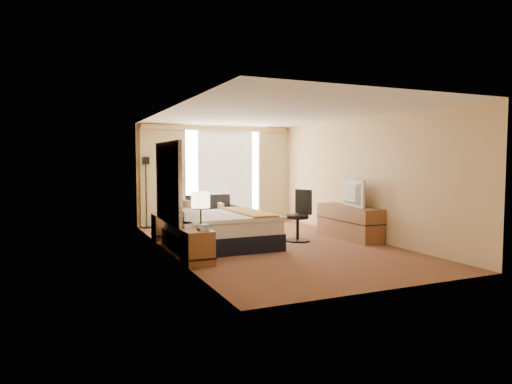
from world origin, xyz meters
name	(u,v)px	position (x,y,z in m)	size (l,w,h in m)	color
floor	(273,244)	(0.00, 0.00, 0.00)	(4.20, 7.00, 0.02)	#572519
ceiling	(273,114)	(0.00, 0.00, 2.60)	(4.20, 7.00, 0.02)	silver
wall_back	(216,175)	(0.00, 3.50, 1.30)	(4.20, 0.02, 2.60)	#DEC287
wall_front	(392,190)	(0.00, -3.50, 1.30)	(4.20, 0.02, 2.60)	#DEC287
wall_left	(168,182)	(-2.10, 0.00, 1.30)	(0.02, 7.00, 2.60)	#DEC287
wall_right	(360,178)	(2.10, 0.00, 1.30)	(0.02, 7.00, 2.60)	#DEC287
headboard	(168,182)	(-2.06, 0.20, 1.28)	(0.06, 1.85, 1.50)	black
nightstand_left	(198,247)	(-1.87, -1.05, 0.28)	(0.45, 0.52, 0.55)	brown
nightstand_right	(164,227)	(-1.87, 1.45, 0.28)	(0.45, 0.52, 0.55)	brown
media_dresser	(349,222)	(1.83, 0.00, 0.35)	(0.50, 1.80, 0.70)	brown
window	(225,174)	(0.25, 3.47, 1.32)	(2.30, 0.02, 2.30)	white
curtains	(217,171)	(0.00, 3.39, 1.41)	(4.12, 0.19, 2.56)	beige
bed	(221,230)	(-1.06, 0.13, 0.34)	(1.93, 1.76, 0.94)	black
loveseat	(211,216)	(-0.34, 2.89, 0.26)	(1.29, 0.71, 0.80)	#511717
floor_lamp	(146,178)	(-1.90, 3.30, 1.25)	(0.22, 0.22, 1.77)	black
desk_chair	(299,218)	(0.69, 0.15, 0.48)	(0.53, 0.53, 1.07)	black
lamp_left	(201,201)	(-1.83, -1.10, 1.04)	(0.30, 0.30, 0.63)	black
lamp_right	(164,192)	(-1.87, 1.42, 1.02)	(0.29, 0.29, 0.61)	black
tissue_box	(204,228)	(-1.79, -1.17, 0.60)	(0.12, 0.12, 0.11)	#92BBE2
telephone	(162,211)	(-1.88, 1.59, 0.59)	(0.20, 0.15, 0.08)	black
television	(349,193)	(1.78, -0.07, 0.99)	(0.99, 0.13, 0.57)	black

